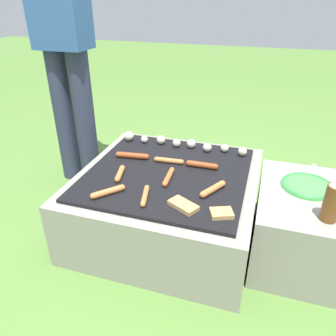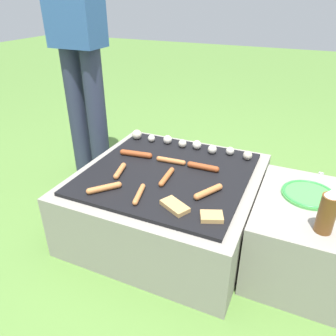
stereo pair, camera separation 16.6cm
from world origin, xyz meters
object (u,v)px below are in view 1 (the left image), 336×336
object	(u,v)px
plate_colorful	(308,186)
fork_utensil	(312,172)
condiment_bottle	(332,201)
sausage_front_center	(145,196)
person_standing	(60,20)

from	to	relation	value
plate_colorful	fork_utensil	xyz separation A→B (m)	(0.03, 0.16, -0.01)
condiment_bottle	fork_utensil	xyz separation A→B (m)	(-0.03, 0.40, -0.09)
sausage_front_center	plate_colorful	bearing A→B (deg)	24.47
person_standing	sausage_front_center	distance (m)	1.16
sausage_front_center	fork_utensil	xyz separation A→B (m)	(0.73, 0.48, -0.01)
person_standing	plate_colorful	world-z (taller)	person_standing
person_standing	plate_colorful	distance (m)	1.60
person_standing	sausage_front_center	bearing A→B (deg)	-40.41
sausage_front_center	fork_utensil	size ratio (longest dim) A/B	0.82
plate_colorful	condiment_bottle	size ratio (longest dim) A/B	1.24
person_standing	condiment_bottle	size ratio (longest dim) A/B	9.31
condiment_bottle	person_standing	bearing A→B (deg)	159.90
plate_colorful	sausage_front_center	bearing A→B (deg)	-155.53
plate_colorful	fork_utensil	distance (m)	0.16
sausage_front_center	plate_colorful	size ratio (longest dim) A/B	0.66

